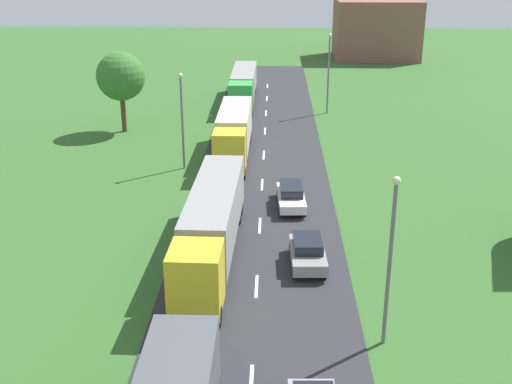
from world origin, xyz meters
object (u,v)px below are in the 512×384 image
Objects in this scene: car_third at (308,252)px; truck_third at (234,131)px; lamppost_third at (182,116)px; distant_building at (376,29)px; truck_second at (212,223)px; truck_fourth at (243,85)px; tree_oak at (121,77)px; car_fourth at (291,195)px; lamppost_fourth at (329,70)px; lamppost_second at (390,254)px.

truck_third is at bearing 105.13° from car_third.
lamppost_third is 58.09m from distant_building.
distant_building is (19.01, 69.11, 2.14)m from truck_second.
truck_fourth is at bearing 80.68° from lamppost_third.
tree_oak is at bearing -132.14° from truck_fourth.
distant_building reaches higher than car_third.
truck_second is 3.20× the size of car_fourth.
lamppost_fourth reaches higher than car_fourth.
lamppost_third is 12.75m from tree_oak.
lamppost_fourth is at bearing 75.08° from truck_second.
car_third is at bearing -74.87° from truck_third.
lamppost_fourth is at bearing 54.93° from lamppost_third.
car_fourth is 11.91m from lamppost_third.
truck_second is 3.64× the size of car_third.
car_third is 71.25m from distant_building.
truck_second reaches higher than car_third.
tree_oak is at bearing 123.86° from lamppost_third.
tree_oak reaches higher than truck_fourth.
lamppost_third is (-3.69, -22.46, 2.19)m from truck_fourth.
truck_fourth is 3.05× the size of car_fourth.
lamppost_fourth is (8.98, 33.70, 2.37)m from truck_second.
lamppost_second is at bearing -76.52° from car_fourth.
lamppost_fourth is 21.15m from tree_oak.
tree_oak is (-7.08, 10.56, 0.96)m from lamppost_third.
truck_third reaches higher than truck_fourth.
car_third is 18.99m from lamppost_third.
lamppost_third is 1.01× the size of tree_oak.
car_third is at bearing -101.09° from distant_building.
lamppost_second is 0.96× the size of lamppost_fourth.
car_third is 34.81m from lamppost_fourth.
lamppost_second is (3.78, -15.78, 3.60)m from car_fourth.
truck_second is 5.54m from car_third.
tree_oak is (-10.78, 26.20, 2.99)m from truck_second.
distant_building is (10.62, 77.07, -0.07)m from lamppost_second.
car_fourth is at bearing -81.33° from truck_fourth.
tree_oak is (-15.39, 18.37, 4.39)m from car_fourth.
truck_second is 16.20m from lamppost_third.
car_fourth is at bearing 103.48° from lamppost_second.
distant_building reaches higher than lamppost_fourth.
truck_second is 1.96× the size of lamppost_third.
lamppost_second is 26.51m from lamppost_third.
truck_second is 71.71m from distant_building.
truck_fourth is at bearing 153.92° from lamppost_fourth.
car_fourth is at bearing 59.52° from truck_second.
car_third is at bearing -61.13° from lamppost_third.
distant_building reaches higher than lamppost_second.
tree_oak reaches higher than truck_third.
car_fourth is 26.51m from lamppost_fourth.
truck_third is at bearing 107.34° from lamppost_second.
car_fourth is at bearing 94.80° from car_third.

